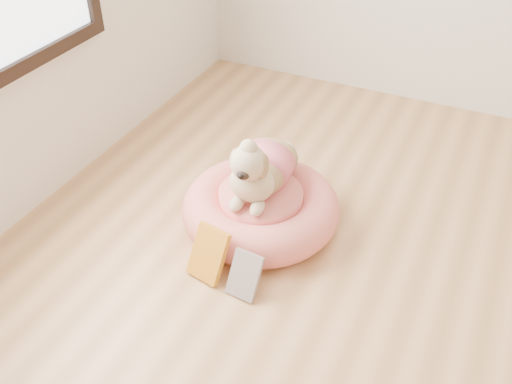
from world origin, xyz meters
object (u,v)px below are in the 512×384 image
at_px(pet_bed, 261,208).
at_px(book_white, 245,275).
at_px(book_yellow, 209,254).
at_px(dog, 259,158).

bearing_deg(pet_bed, book_white, -73.80).
bearing_deg(book_yellow, pet_bed, 92.81).
distance_m(dog, book_white, 0.50).
height_order(dog, book_yellow, dog).
distance_m(pet_bed, dog, 0.26).
bearing_deg(book_yellow, book_white, 2.34).
bearing_deg(pet_bed, book_yellow, -98.75).
distance_m(dog, book_yellow, 0.45).
height_order(book_yellow, book_white, book_yellow).
bearing_deg(dog, book_white, -78.44).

